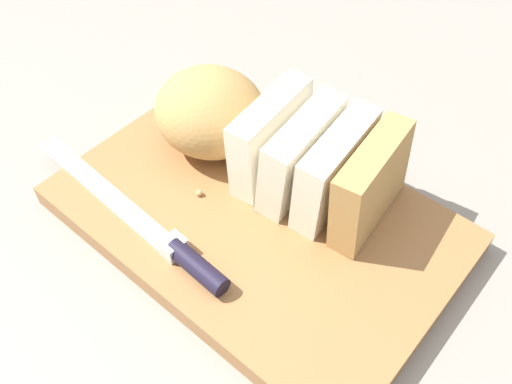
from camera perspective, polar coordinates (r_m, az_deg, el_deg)
The scene contains 6 objects.
ground_plane at distance 0.60m, azimuth 0.00°, elevation -3.45°, with size 3.00×3.00×0.00m, color gray.
cutting_board at distance 0.59m, azimuth 0.00°, elevation -2.70°, with size 0.41×0.27×0.03m, color #9E6B3D.
bread_loaf at distance 0.60m, azimuth 0.44°, elevation 5.92°, with size 0.29×0.15×0.09m.
bread_knife at distance 0.56m, azimuth -9.35°, elevation -4.93°, with size 0.30×0.04×0.02m.
crumb_near_knife at distance 0.60m, azimuth -5.86°, elevation -0.10°, with size 0.01×0.01×0.01m, color tan.
crumb_near_loaf at distance 0.64m, azimuth -3.81°, elevation 3.73°, with size 0.01×0.01×0.01m, color tan.
Camera 1 is at (0.24, -0.28, 0.48)m, focal length 38.90 mm.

